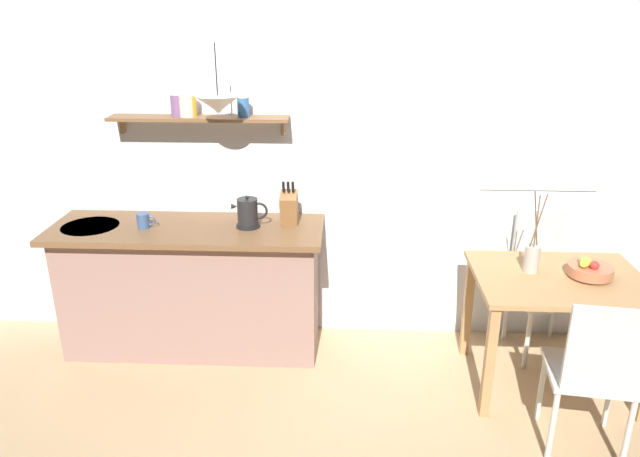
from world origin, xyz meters
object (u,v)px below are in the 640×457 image
Objects in this scene: electric_kettle at (248,213)px; coffee_mug_by_sink at (144,221)px; fruit_bowl at (590,269)px; pendant_lamp at (218,104)px; dining_table at (558,294)px; dining_chair_near at (595,370)px; knife_block at (289,207)px; dining_chair_far at (541,278)px; twig_vase at (532,257)px.

electric_kettle is 0.69m from coffee_mug_by_sink.
fruit_bowl is 0.64× the size of pendant_lamp.
dining_chair_near is (0.01, -0.64, -0.12)m from dining_table.
coffee_mug_by_sink is 0.94m from pendant_lamp.
knife_block is at bearing 166.26° from dining_table.
coffee_mug_by_sink is (-2.71, -0.17, 0.44)m from dining_chair_far.
electric_kettle is at bearing 171.21° from twig_vase.
knife_block is 0.82m from pendant_lamp.
coffee_mug_by_sink is (-0.96, -0.11, -0.07)m from knife_block.
fruit_bowl is 2.17m from electric_kettle.
coffee_mug_by_sink is at bearing -176.47° from dining_chair_far.
electric_kettle reaches higher than dining_table.
fruit_bowl is (0.16, 0.65, 0.28)m from dining_chair_near.
knife_block is at bearing 167.76° from fruit_bowl.
dining_chair_far is 2.48m from pendant_lamp.
coffee_mug_by_sink reaches higher than dining_table.
pendant_lamp reaches higher than twig_vase.
fruit_bowl is 1.10× the size of electric_kettle.
twig_vase is 1.26× the size of pendant_lamp.
knife_block reaches higher than dining_chair_far.
twig_vase is (-0.22, -0.40, 0.32)m from dining_chair_far.
electric_kettle is at bearing -176.67° from dining_chair_far.
coffee_mug_by_sink is (-2.82, 0.29, 0.16)m from fruit_bowl.
fruit_bowl is (0.17, 0.01, 0.17)m from dining_table.
dining_table is at bearing 90.60° from dining_chair_near.
fruit_bowl is 2.48m from pendant_lamp.
dining_chair_near is 2.62m from pendant_lamp.
twig_vase reaches higher than coffee_mug_by_sink.
electric_kettle reaches higher than dining_chair_far.
fruit_bowl is 2.14× the size of coffee_mug_by_sink.
dining_table is 4.25× the size of electric_kettle.
fruit_bowl is (0.12, -0.46, 0.28)m from dining_chair_far.
dining_chair_far is 1.91× the size of twig_vase.
dining_chair_far is 0.56m from twig_vase.
dining_chair_near is at bearing -89.40° from dining_table.
twig_vase is at bearing -12.61° from knife_block.
pendant_lamp reaches higher than dining_table.
dining_chair_near is 2.26m from electric_kettle.
electric_kettle reaches higher than dining_chair_near.
dining_table is 3.85× the size of fruit_bowl.
electric_kettle reaches higher than fruit_bowl.
knife_block is 0.74× the size of pendant_lamp.
pendant_lamp is at bearing 172.52° from fruit_bowl.
pendant_lamp reaches higher than knife_block.
dining_chair_near is 1.10m from dining_chair_far.
twig_vase is 1.58m from knife_block.
twig_vase is at bearing -5.24° from coffee_mug_by_sink.
knife_block reaches higher than dining_table.
dining_chair_near is 2.85m from coffee_mug_by_sink.
dining_table is 0.65m from dining_chair_near.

